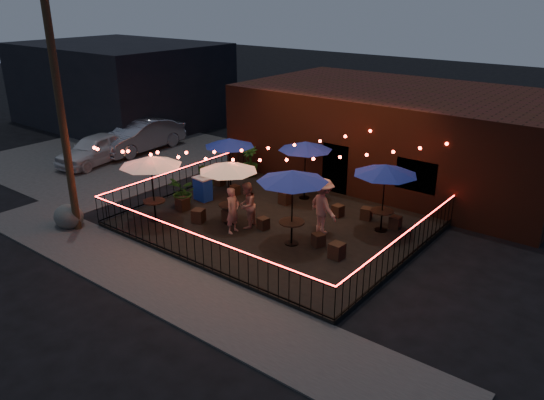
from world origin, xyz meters
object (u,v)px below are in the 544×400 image
at_px(utility_pole, 62,120).
at_px(cafe_table_2, 228,167).
at_px(cafe_table_3, 305,146).
at_px(cafe_table_0, 151,162).
at_px(cafe_table_5, 386,170).
at_px(cafe_table_1, 229,143).
at_px(cooler, 203,188).
at_px(cafe_table_4, 292,177).
at_px(boulder, 69,217).

distance_m(utility_pole, cafe_table_2, 5.72).
bearing_deg(cafe_table_3, utility_pole, -123.53).
height_order(cafe_table_0, cafe_table_5, cafe_table_0).
height_order(cafe_table_1, cafe_table_2, cafe_table_2).
xyz_separation_m(utility_pole, cooler, (1.73, 4.60, -3.37)).
relative_size(cafe_table_2, cafe_table_3, 1.17).
distance_m(cafe_table_0, cafe_table_3, 6.01).
xyz_separation_m(utility_pole, cafe_table_4, (6.89, 3.57, -1.51)).
xyz_separation_m(cafe_table_1, cafe_table_4, (4.97, -2.47, 0.26)).
height_order(utility_pole, cafe_table_0, utility_pole).
bearing_deg(cafe_table_0, cooler, 91.73).
bearing_deg(cafe_table_4, boulder, -153.76).
distance_m(cafe_table_1, cafe_table_5, 6.82).
xyz_separation_m(cafe_table_3, cafe_table_4, (2.07, -3.71, 0.17)).
xyz_separation_m(cafe_table_2, cafe_table_3, (0.69, 3.72, 0.05)).
distance_m(utility_pole, boulder, 3.63).
xyz_separation_m(cafe_table_4, boulder, (-7.33, -3.61, -2.09)).
xyz_separation_m(cafe_table_0, cafe_table_3, (3.01, 5.20, -0.07)).
distance_m(cafe_table_0, boulder, 3.67).
distance_m(cooler, boulder, 5.13).
distance_m(cafe_table_1, cafe_table_2, 3.32).
bearing_deg(cafe_table_5, boulder, -145.10).
xyz_separation_m(cafe_table_5, boulder, (-9.17, -6.40, -1.97)).
distance_m(utility_pole, cafe_table_0, 3.19).
bearing_deg(cafe_table_2, cafe_table_1, 131.70).
xyz_separation_m(cafe_table_1, boulder, (-2.36, -6.08, -1.83)).
bearing_deg(cafe_table_1, utility_pole, -107.65).
relative_size(cafe_table_3, cafe_table_4, 0.89).
bearing_deg(boulder, cooler, 64.97).
xyz_separation_m(utility_pole, boulder, (-0.44, -0.05, -3.60)).
height_order(cooler, boulder, cooler).
bearing_deg(utility_pole, cafe_table_0, 48.89).
xyz_separation_m(cafe_table_0, cafe_table_1, (0.11, 3.97, -0.15)).
relative_size(cafe_table_0, cafe_table_3, 1.18).
bearing_deg(cafe_table_3, cafe_table_2, -100.50).
bearing_deg(boulder, cafe_table_0, 43.31).
height_order(cafe_table_2, boulder, cafe_table_2).
bearing_deg(cafe_table_2, boulder, -141.76).
bearing_deg(cafe_table_1, cooler, -97.58).
bearing_deg(cafe_table_5, cooler, -165.93).
relative_size(cafe_table_4, cooler, 2.81).
distance_m(utility_pole, cafe_table_3, 8.89).
relative_size(cafe_table_0, cafe_table_1, 1.06).
bearing_deg(cafe_table_4, cooler, 168.71).
height_order(cafe_table_5, boulder, cafe_table_5).
xyz_separation_m(cafe_table_1, cooler, (-0.19, -1.44, -1.60)).
xyz_separation_m(cafe_table_5, cooler, (-7.00, -1.76, -1.74)).
height_order(cafe_table_1, cafe_table_5, cafe_table_5).
bearing_deg(utility_pole, cafe_table_4, 27.37).
bearing_deg(cafe_table_2, cafe_table_0, -147.43).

